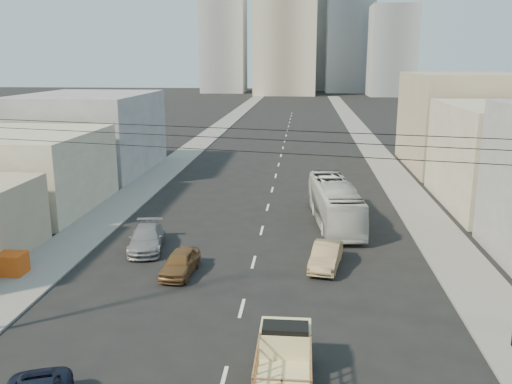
% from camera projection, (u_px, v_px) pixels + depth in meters
% --- Properties ---
extents(sidewalk_left, '(3.50, 180.00, 0.12)m').
position_uv_depth(sidewalk_left, '(213.00, 133.00, 86.46)').
color(sidewalk_left, slate).
rests_on(sidewalk_left, ground).
extents(sidewalk_right, '(3.50, 180.00, 0.12)m').
position_uv_depth(sidewalk_right, '(362.00, 134.00, 84.44)').
color(sidewalk_right, slate).
rests_on(sidewalk_right, ground).
extents(lane_dashes, '(0.15, 104.00, 0.01)m').
position_uv_depth(lane_dashes, '(282.00, 151.00, 69.02)').
color(lane_dashes, silver).
rests_on(lane_dashes, ground).
extents(flatbed_pickup, '(1.95, 4.41, 1.90)m').
position_uv_depth(flatbed_pickup, '(284.00, 357.00, 19.22)').
color(flatbed_pickup, beige).
rests_on(flatbed_pickup, ground).
extents(city_bus, '(3.65, 11.06, 3.02)m').
position_uv_depth(city_bus, '(335.00, 203.00, 38.29)').
color(city_bus, beige).
rests_on(city_bus, ground).
extents(sedan_brown, '(1.82, 3.94, 1.31)m').
position_uv_depth(sedan_brown, '(180.00, 263.00, 29.42)').
color(sedan_brown, brown).
rests_on(sedan_brown, ground).
extents(sedan_tan, '(2.16, 4.35, 1.37)m').
position_uv_depth(sedan_tan, '(326.00, 256.00, 30.34)').
color(sedan_tan, '#967D58').
rests_on(sedan_tan, ground).
extents(sedan_grey, '(2.78, 5.09, 1.40)m').
position_uv_depth(sedan_grey, '(147.00, 238.00, 33.24)').
color(sedan_grey, gray).
rests_on(sedan_grey, ground).
extents(overhead_wires, '(23.01, 5.02, 0.72)m').
position_uv_depth(overhead_wires, '(216.00, 138.00, 17.06)').
color(overhead_wires, black).
rests_on(overhead_wires, ground).
extents(crate_stack, '(1.80, 1.20, 1.14)m').
position_uv_depth(crate_stack, '(8.00, 263.00, 29.18)').
color(crate_stack, '#C54B12').
rests_on(crate_stack, sidewalk_left).
extents(bldg_right_far, '(12.00, 16.00, 10.00)m').
position_uv_depth(bldg_right_far, '(467.00, 122.00, 57.40)').
color(bldg_right_far, gray).
rests_on(bldg_right_far, ground).
extents(bldg_left_mid, '(11.00, 12.00, 6.00)m').
position_uv_depth(bldg_left_mid, '(21.00, 171.00, 41.88)').
color(bldg_left_mid, '#AAA389').
rests_on(bldg_left_mid, ground).
extents(bldg_left_far, '(12.00, 16.00, 8.00)m').
position_uv_depth(bldg_left_far, '(89.00, 133.00, 56.20)').
color(bldg_left_far, gray).
rests_on(bldg_left_far, ground).
extents(high_rise_tower, '(20.00, 20.00, 60.00)m').
position_uv_depth(high_rise_tower, '(286.00, 1.00, 175.43)').
color(high_rise_tower, gray).
rests_on(high_rise_tower, ground).
extents(midrise_ne, '(16.00, 16.00, 40.00)m').
position_uv_depth(midrise_ne, '(350.00, 35.00, 190.42)').
color(midrise_ne, gray).
rests_on(midrise_ne, ground).
extents(midrise_nw, '(15.00, 15.00, 34.00)m').
position_uv_depth(midrise_nw, '(224.00, 43.00, 190.09)').
color(midrise_nw, gray).
rests_on(midrise_nw, ground).
extents(midrise_back, '(18.00, 18.00, 44.00)m').
position_uv_depth(midrise_back, '(315.00, 31.00, 205.49)').
color(midrise_back, gray).
rests_on(midrise_back, ground).
extents(midrise_east, '(14.00, 14.00, 28.00)m').
position_uv_depth(midrise_east, '(392.00, 51.00, 171.46)').
color(midrise_east, gray).
rests_on(midrise_east, ground).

